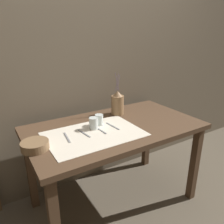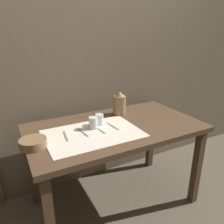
{
  "view_description": "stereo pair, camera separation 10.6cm",
  "coord_description": "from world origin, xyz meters",
  "views": [
    {
      "loc": [
        -0.86,
        -1.35,
        1.45
      ],
      "look_at": [
        -0.03,
        0.0,
        0.87
      ],
      "focal_mm": 35.0,
      "sensor_mm": 36.0,
      "label": 1
    },
    {
      "loc": [
        -0.76,
        -1.4,
        1.45
      ],
      "look_at": [
        -0.03,
        0.0,
        0.87
      ],
      "focal_mm": 35.0,
      "sensor_mm": 36.0,
      "label": 2
    }
  ],
  "objects": [
    {
      "name": "fork_inner",
      "position": [
        -0.27,
        -0.01,
        0.75
      ],
      "size": [
        0.03,
        0.16,
        0.0
      ],
      "color": "gray",
      "rests_on": "wooden_table"
    },
    {
      "name": "glass_tumbler_far",
      "position": [
        -0.1,
        0.07,
        0.79
      ],
      "size": [
        0.07,
        0.07,
        0.09
      ],
      "color": "silver",
      "rests_on": "wooden_table"
    },
    {
      "name": "wooden_bowl",
      "position": [
        -0.63,
        -0.05,
        0.78
      ],
      "size": [
        0.18,
        0.18,
        0.05
      ],
      "color": "brown",
      "rests_on": "wooden_table"
    },
    {
      "name": "stone_wall_back",
      "position": [
        0.0,
        0.5,
        1.2
      ],
      "size": [
        7.0,
        0.06,
        2.4
      ],
      "color": "#6B5E4C",
      "rests_on": "ground_plane"
    },
    {
      "name": "glass_tumbler_near",
      "position": [
        -0.17,
        0.03,
        0.8
      ],
      "size": [
        0.07,
        0.07,
        0.09
      ],
      "color": "silver",
      "rests_on": "wooden_table"
    },
    {
      "name": "spoon_outer",
      "position": [
        -0.15,
        0.03,
        0.76
      ],
      "size": [
        0.03,
        0.18,
        0.02
      ],
      "color": "gray",
      "rests_on": "wooden_table"
    },
    {
      "name": "ground_plane",
      "position": [
        0.0,
        0.0,
        0.0
      ],
      "size": [
        12.0,
        12.0,
        0.0
      ],
      "primitive_type": "plane",
      "color": "brown"
    },
    {
      "name": "linen_cloth",
      "position": [
        -0.21,
        -0.05,
        0.75
      ],
      "size": [
        0.69,
        0.46,
        0.0
      ],
      "color": "beige",
      "rests_on": "wooden_table"
    },
    {
      "name": "wooden_table",
      "position": [
        0.0,
        0.0,
        0.66
      ],
      "size": [
        1.38,
        0.77,
        0.75
      ],
      "color": "#4C3523",
      "rests_on": "ground_plane"
    },
    {
      "name": "knife_center",
      "position": [
        -0.03,
        -0.01,
        0.75
      ],
      "size": [
        0.03,
        0.16,
        0.0
      ],
      "color": "gray",
      "rests_on": "wooden_table"
    },
    {
      "name": "fork_outer",
      "position": [
        -0.4,
        -0.01,
        0.75
      ],
      "size": [
        0.03,
        0.16,
        0.0
      ],
      "color": "gray",
      "rests_on": "wooden_table"
    },
    {
      "name": "pitcher_with_flowers",
      "position": [
        0.16,
        0.21,
        0.85
      ],
      "size": [
        0.11,
        0.11,
        0.38
      ],
      "color": "olive",
      "rests_on": "wooden_table"
    }
  ]
}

